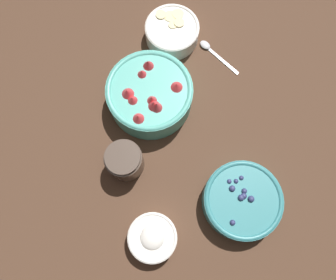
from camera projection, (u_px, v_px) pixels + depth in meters
name	position (u px, v px, depth m)	size (l,w,h in m)	color
ground_plane	(181.00, 129.00, 0.84)	(4.00, 4.00, 0.00)	#4C3323
bowl_strawberries	(150.00, 94.00, 0.82)	(0.21, 0.21, 0.10)	#56B7A8
bowl_blueberries	(242.00, 200.00, 0.76)	(0.18, 0.18, 0.06)	teal
bowl_bananas	(172.00, 31.00, 0.89)	(0.15, 0.15, 0.05)	white
bowl_cream	(153.00, 238.00, 0.75)	(0.11, 0.11, 0.05)	white
jar_chocolate	(125.00, 161.00, 0.78)	(0.09, 0.09, 0.09)	#4C3D33
spoon	(212.00, 51.00, 0.90)	(0.12, 0.10, 0.01)	silver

